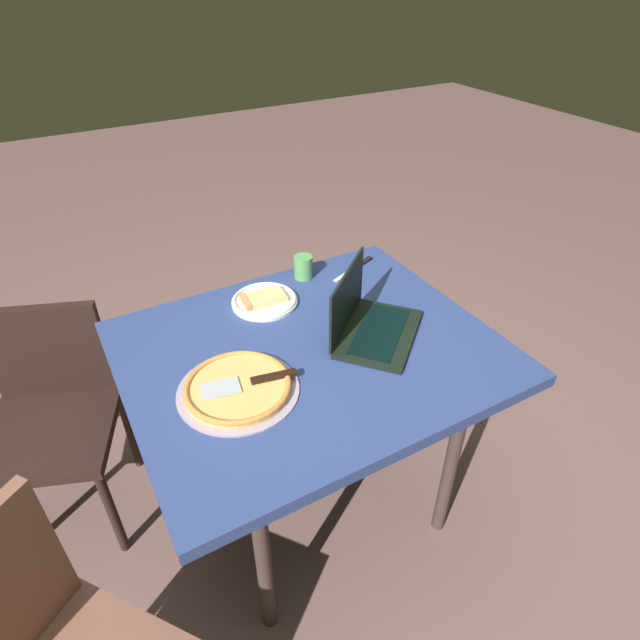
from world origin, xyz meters
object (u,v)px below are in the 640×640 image
Objects in this scene: dining_table at (311,363)px; table_knife at (357,267)px; chair_far at (51,408)px; pizza_plate at (264,300)px; laptop at (369,322)px; drink_cup at (303,267)px; pizza_tray at (238,387)px.

table_knife is at bearing 41.37° from dining_table.
dining_table is 1.40× the size of chair_far.
dining_table is 4.89× the size of pizza_plate.
laptop is at bearing -7.97° from dining_table.
table_knife is (0.21, 0.40, -0.04)m from laptop.
chair_far reaches higher than dining_table.
pizza_plate is at bearing -172.72° from table_knife.
drink_cup is (0.19, 0.41, 0.12)m from dining_table.
dining_table is 2.86× the size of laptop.
laptop reaches higher than chair_far.
chair_far is at bearing 134.06° from pizza_tray.
laptop is 1.18m from chair_far.
pizza_tray is (-0.49, -0.05, -0.03)m from laptop.
pizza_tray is 1.54× the size of table_knife.
pizza_tray is at bearing -174.34° from laptop.
laptop is 0.49× the size of chair_far.
table_knife is at bearing 32.41° from pizza_tray.
dining_table is at bearing -30.02° from chair_far.
pizza_plate is (-0.02, 0.31, 0.08)m from dining_table.
laptop is at bearing -55.86° from pizza_plate.
chair_far is (-1.02, 0.50, -0.34)m from laptop.
pizza_plate is 1.03× the size of table_knife.
table_knife is at bearing -10.10° from drink_cup.
laptop is 4.55× the size of drink_cup.
dining_table is 13.01× the size of drink_cup.
laptop is at bearing -118.02° from table_knife.
laptop is at bearing -87.88° from drink_cup.
chair_far is (-0.53, 0.55, -0.30)m from pizza_tray.
dining_table is at bearing 15.28° from pizza_tray.
chair_far is (-1.23, 0.10, -0.29)m from table_knife.
pizza_tray is at bearing -164.72° from dining_table.
table_knife is (0.42, 0.37, 0.07)m from dining_table.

